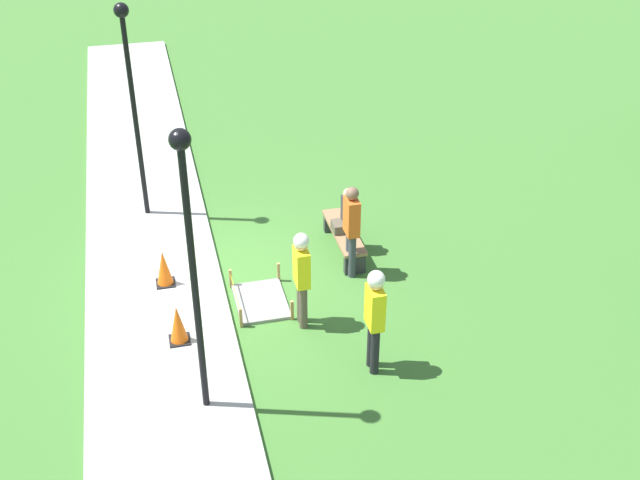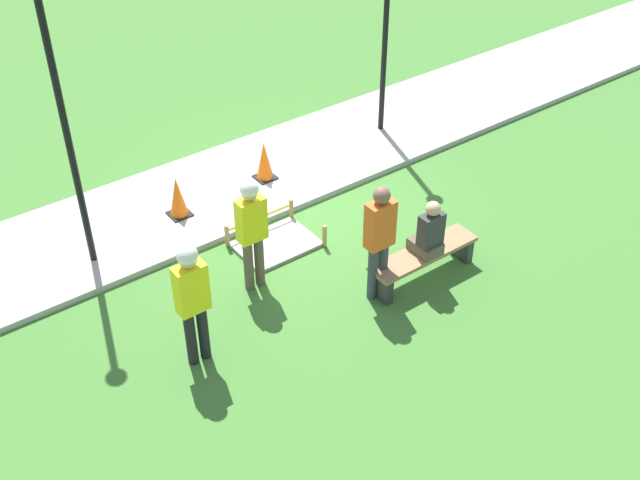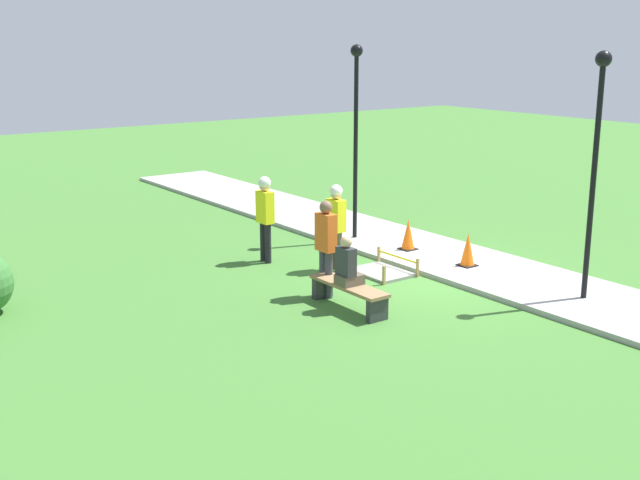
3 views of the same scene
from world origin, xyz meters
The scene contains 11 objects.
ground_plane centered at (0.00, 0.00, 0.00)m, with size 60.00×60.00×0.00m, color #3D702D.
sidewalk centered at (0.00, -1.21, 0.05)m, with size 28.00×2.43×0.10m.
wet_concrete_patch centered at (0.85, 0.58, 0.04)m, with size 1.24×0.93×0.38m.
traffic_cone_near_patch centered at (0.00, -1.01, 0.44)m, with size 0.34×0.34×0.68m.
traffic_cone_far_patch centered at (1.70, -0.91, 0.44)m, with size 0.34×0.34×0.68m.
park_bench centered at (-0.45, 2.44, 0.32)m, with size 1.76×0.44×0.46m.
person_seated_on_bench centered at (-0.47, 2.49, 0.80)m, with size 0.36×0.44×0.89m.
worker_supervisor centered at (2.99, 1.98, 1.11)m, with size 0.40×0.27×1.85m.
worker_assistant centered at (1.61, 1.16, 1.07)m, with size 0.40×0.26×1.79m.
bystander_in_orange_shirt centered at (0.33, 2.36, 1.03)m, with size 0.40×0.24×1.81m.
lamppost_near centered at (3.27, -0.66, 2.94)m, with size 0.28×0.28×4.41m.
Camera 2 is at (6.11, 8.83, 7.48)m, focal length 45.00 mm.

